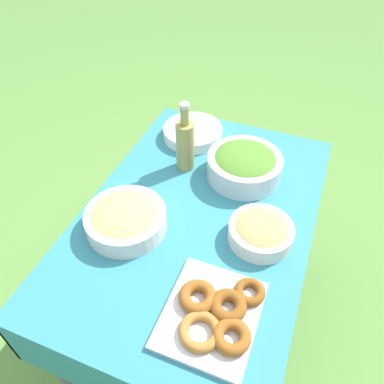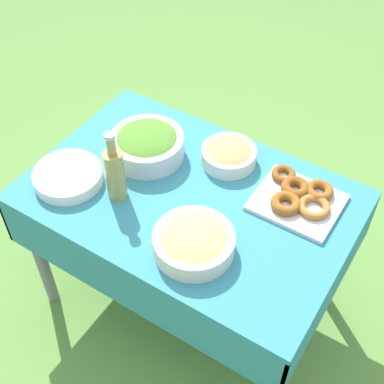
{
  "view_description": "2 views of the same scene",
  "coord_description": "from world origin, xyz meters",
  "views": [
    {
      "loc": [
        0.83,
        0.3,
        1.66
      ],
      "look_at": [
        -0.06,
        -0.05,
        0.73
      ],
      "focal_mm": 35.0,
      "sensor_mm": 36.0,
      "label": 1
    },
    {
      "loc": [
        0.72,
        -1.11,
        2.1
      ],
      "look_at": [
        0.01,
        -0.0,
        0.72
      ],
      "focal_mm": 50.0,
      "sensor_mm": 36.0,
      "label": 2
    }
  ],
  "objects": [
    {
      "name": "salad_bowl",
      "position": [
        -0.25,
        0.09,
        0.75
      ],
      "size": [
        0.28,
        0.28,
        0.11
      ],
      "color": "silver",
      "rests_on": "picnic_table"
    },
    {
      "name": "pasta_bowl",
      "position": [
        0.15,
        -0.2,
        0.74
      ],
      "size": [
        0.27,
        0.27,
        0.09
      ],
      "color": "silver",
      "rests_on": "picnic_table"
    },
    {
      "name": "olive_oil_bottle",
      "position": [
        -0.22,
        -0.14,
        0.8
      ],
      "size": [
        0.07,
        0.07,
        0.28
      ],
      "color": "#998E4C",
      "rests_on": "picnic_table"
    },
    {
      "name": "donut_platter",
      "position": [
        0.35,
        0.18,
        0.71
      ],
      "size": [
        0.3,
        0.26,
        0.05
      ],
      "color": "silver",
      "rests_on": "picnic_table"
    },
    {
      "name": "bread_bowl",
      "position": [
        0.03,
        0.23,
        0.73
      ],
      "size": [
        0.21,
        0.21,
        0.08
      ],
      "color": "silver",
      "rests_on": "picnic_table"
    },
    {
      "name": "plate_stack",
      "position": [
        -0.41,
        -0.18,
        0.72
      ],
      "size": [
        0.25,
        0.25,
        0.05
      ],
      "color": "white",
      "rests_on": "picnic_table"
    },
    {
      "name": "picnic_table",
      "position": [
        0.0,
        0.0,
        0.59
      ],
      "size": [
        1.17,
        0.78,
        0.69
      ],
      "color": "teal",
      "rests_on": "ground_plane"
    },
    {
      "name": "ground_plane",
      "position": [
        0.0,
        0.0,
        0.0
      ],
      "size": [
        14.0,
        14.0,
        0.0
      ],
      "primitive_type": "plane",
      "color": "#609342"
    }
  ]
}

